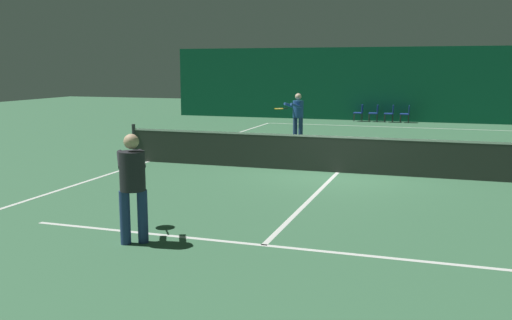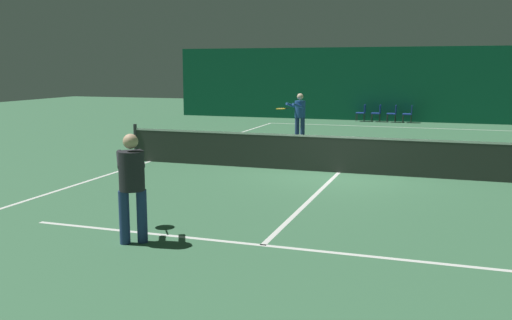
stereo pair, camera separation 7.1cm
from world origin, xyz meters
name	(u,v)px [view 1 (the left image)]	position (x,y,z in m)	size (l,w,h in m)	color
ground_plane	(338,173)	(0.00, 0.00, 0.00)	(60.00, 60.00, 0.00)	#3D704C
backdrop_curtain	(391,84)	(0.00, 14.76, 1.83)	(23.00, 0.12, 3.67)	#0F5138
court_line_baseline_far	(384,127)	(0.00, 11.90, 0.00)	(11.00, 0.10, 0.00)	white
court_line_service_far	(369,142)	(0.00, 6.40, 0.00)	(8.25, 0.10, 0.00)	white
court_line_service_near	(264,245)	(0.00, -6.40, 0.00)	(8.25, 0.10, 0.00)	white
court_line_sideline_left	(148,161)	(-5.50, 0.00, 0.00)	(0.10, 23.80, 0.00)	white
court_line_centre	(338,172)	(0.00, 0.00, 0.00)	(0.10, 12.80, 0.00)	white
tennis_net	(338,153)	(0.00, 0.00, 0.51)	(12.00, 0.10, 1.07)	#2D332D
player_near	(132,180)	(-1.96, -6.88, 1.00)	(1.06, 1.34, 1.71)	navy
player_far	(297,113)	(-2.60, 6.02, 1.01)	(0.98, 1.38, 1.73)	navy
courtside_chair_0	(360,112)	(-1.45, 14.21, 0.49)	(0.44, 0.44, 0.84)	#2D2D2D
courtside_chair_1	(375,112)	(-0.69, 14.21, 0.49)	(0.44, 0.44, 0.84)	#2D2D2D
courtside_chair_2	(391,112)	(0.06, 14.21, 0.49)	(0.44, 0.44, 0.84)	#2D2D2D
courtside_chair_3	(406,113)	(0.82, 14.21, 0.49)	(0.44, 0.44, 0.84)	#2D2D2D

